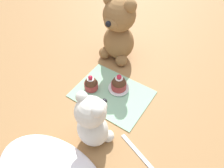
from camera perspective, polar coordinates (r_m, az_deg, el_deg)
ground_plane at (r=0.80m, az=-0.00°, el=-2.66°), size 4.00×4.00×0.00m
knitted_placemat at (r=0.80m, az=-0.00°, el=-2.53°), size 0.27×0.20×0.01m
teddy_bear_cream at (r=0.62m, az=-5.08°, el=-9.85°), size 0.12×0.11×0.20m
teddy_bear_tan at (r=0.87m, az=1.69°, el=13.86°), size 0.13×0.14×0.27m
cupcake_near_cream_bear at (r=0.80m, az=-5.51°, el=0.03°), size 0.05×0.05×0.06m
saucer_plate at (r=0.81m, az=1.76°, el=-1.07°), size 0.08×0.08×0.01m
cupcake_near_tan_bear at (r=0.79m, az=1.80°, el=0.11°), size 0.06×0.06×0.07m
teaspoon at (r=0.68m, az=6.53°, el=-17.01°), size 0.13×0.06×0.01m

